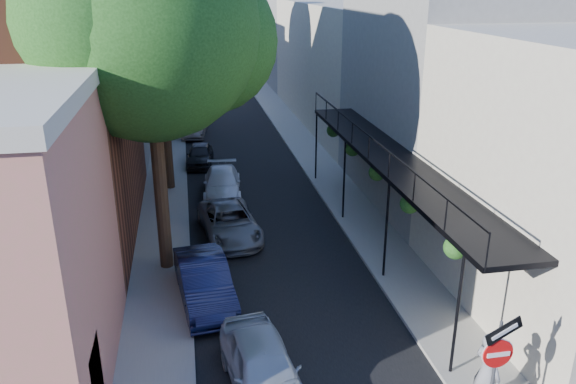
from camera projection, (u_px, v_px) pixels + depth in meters
name	position (u px, v px, depth m)	size (l,w,h in m)	color
road_surface	(229.00, 126.00, 38.43)	(6.00, 64.00, 0.01)	black
sidewalk_left	(170.00, 128.00, 37.73)	(2.00, 64.00, 0.12)	gray
sidewalk_right	(287.00, 123.00, 39.08)	(2.00, 64.00, 0.12)	gray
buildings_left	(74.00, 58.00, 33.99)	(10.10, 59.10, 12.00)	#D6786E
buildings_right	(360.00, 58.00, 37.92)	(9.80, 55.00, 10.00)	beige
sign_post	(497.00, 358.00, 11.52)	(0.89, 0.17, 2.99)	#595B60
oak_near	(163.00, 31.00, 16.92)	(7.48, 6.80, 11.42)	black
oak_mid	(168.00, 36.00, 24.53)	(6.60, 6.00, 10.20)	black
oak_far	(170.00, 1.00, 32.45)	(7.70, 7.00, 11.90)	black
parked_car_a	(263.00, 368.00, 13.32)	(1.61, 3.99, 1.36)	#A3ABB5
parked_car_b	(204.00, 282.00, 17.14)	(1.45, 4.16, 1.37)	#121639
parked_car_c	(230.00, 222.00, 21.56)	(2.01, 4.35, 1.21)	slate
parked_car_d	(222.00, 183.00, 25.77)	(1.66, 4.09, 1.19)	white
parked_car_e	(200.00, 155.00, 30.16)	(1.34, 3.34, 1.14)	black
parked_car_f	(195.00, 126.00, 35.83)	(1.33, 3.81, 1.26)	slate
parked_car_g	(190.00, 111.00, 39.97)	(2.16, 4.69, 1.30)	#909AA2
pedestrian	(487.00, 373.00, 12.46)	(0.74, 0.49, 2.04)	gray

